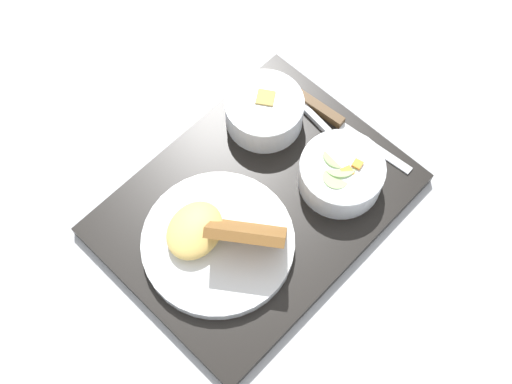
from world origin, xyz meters
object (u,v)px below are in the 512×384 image
(knife, at_px, (331,117))
(spoon, at_px, (330,133))
(plate_main, at_px, (218,239))
(bowl_salad, at_px, (341,173))
(bowl_soup, at_px, (264,110))

(knife, height_order, spoon, same)
(plate_main, distance_m, knife, 0.25)
(bowl_salad, height_order, bowl_soup, same)
(plate_main, bearing_deg, bowl_salad, 169.67)
(bowl_salad, height_order, spoon, bowl_salad)
(bowl_soup, bearing_deg, bowl_salad, 96.39)
(knife, relative_size, spoon, 1.20)
(spoon, bearing_deg, bowl_soup, -144.08)
(bowl_soup, relative_size, spoon, 0.68)
(bowl_salad, relative_size, knife, 0.58)
(bowl_soup, distance_m, spoon, 0.10)
(plate_main, bearing_deg, bowl_soup, -147.37)
(bowl_salad, xyz_separation_m, spoon, (-0.04, -0.06, -0.02))
(plate_main, xyz_separation_m, knife, (-0.25, -0.05, -0.01))
(knife, bearing_deg, bowl_salad, -47.43)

